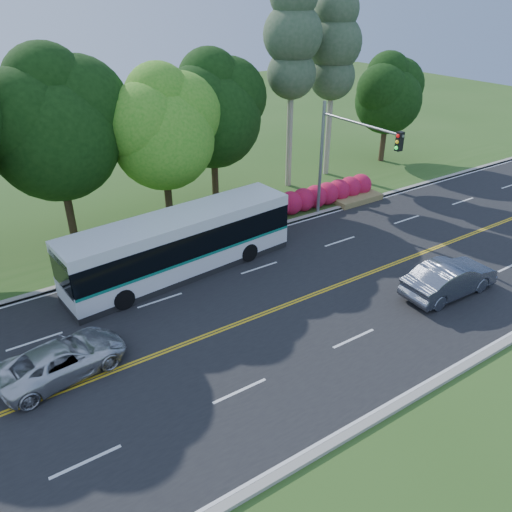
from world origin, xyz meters
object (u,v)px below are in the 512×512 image
traffic_signal (344,149)px  suv (63,359)px  transit_bus (181,245)px  sedan (450,278)px

traffic_signal → suv: bearing=-165.5°
transit_bus → suv: bearing=-153.3°
sedan → suv: 17.03m
traffic_signal → sedan: size_ratio=1.42×
sedan → suv: sedan is taller
traffic_signal → suv: 18.45m
transit_bus → sedan: bearing=-47.8°
transit_bus → sedan: size_ratio=2.43×
traffic_signal → sedan: (-0.95, -8.76, -3.84)m
sedan → suv: size_ratio=1.05×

